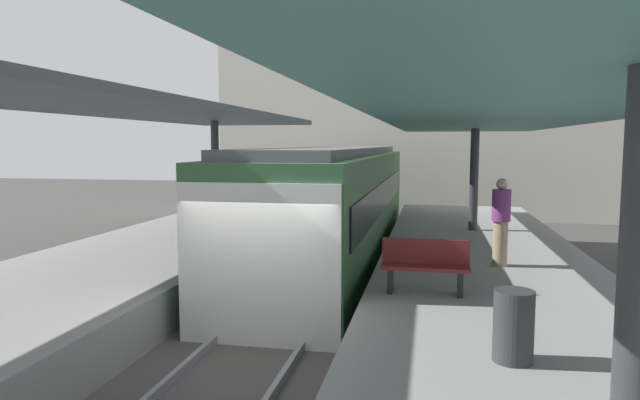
% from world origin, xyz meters
% --- Properties ---
extents(ground_plane, '(80.00, 80.00, 0.00)m').
position_xyz_m(ground_plane, '(0.00, 0.00, 0.00)').
color(ground_plane, '#383835').
extents(platform_left, '(4.40, 28.00, 1.00)m').
position_xyz_m(platform_left, '(-3.80, 0.00, 0.50)').
color(platform_left, gray).
rests_on(platform_left, ground_plane).
extents(platform_right, '(4.40, 28.00, 1.00)m').
position_xyz_m(platform_right, '(3.80, 0.00, 0.50)').
color(platform_right, gray).
rests_on(platform_right, ground_plane).
extents(track_ballast, '(3.20, 28.00, 0.20)m').
position_xyz_m(track_ballast, '(0.00, 0.00, 0.10)').
color(track_ballast, '#423F3D').
rests_on(track_ballast, ground_plane).
extents(rail_near_side, '(0.08, 28.00, 0.14)m').
position_xyz_m(rail_near_side, '(-0.72, 0.00, 0.27)').
color(rail_near_side, slate).
rests_on(rail_near_side, track_ballast).
extents(rail_far_side, '(0.08, 28.00, 0.14)m').
position_xyz_m(rail_far_side, '(0.72, 0.00, 0.27)').
color(rail_far_side, slate).
rests_on(rail_far_side, track_ballast).
extents(commuter_train, '(2.78, 15.02, 3.10)m').
position_xyz_m(commuter_train, '(0.00, 7.42, 1.73)').
color(commuter_train, '#2D5633').
rests_on(commuter_train, track_ballast).
extents(canopy_left, '(4.18, 21.00, 3.25)m').
position_xyz_m(canopy_left, '(-3.80, 1.40, 4.13)').
color(canopy_left, '#333335').
rests_on(canopy_left, platform_left).
extents(canopy_right, '(4.18, 21.00, 2.99)m').
position_xyz_m(canopy_right, '(3.80, 1.40, 3.87)').
color(canopy_right, '#333335').
rests_on(canopy_right, platform_right).
extents(platform_bench, '(1.40, 0.41, 0.86)m').
position_xyz_m(platform_bench, '(2.57, 0.73, 1.46)').
color(platform_bench, black).
rests_on(platform_bench, platform_right).
extents(litter_bin, '(0.44, 0.44, 0.80)m').
position_xyz_m(litter_bin, '(3.56, -1.99, 1.40)').
color(litter_bin, '#2D2D30').
rests_on(litter_bin, platform_right).
extents(passenger_near_bench, '(0.36, 0.36, 1.73)m').
position_xyz_m(passenger_near_bench, '(3.99, 3.07, 1.90)').
color(passenger_near_bench, '#998460').
rests_on(passenger_near_bench, platform_right).
extents(station_building_backdrop, '(18.00, 6.00, 11.00)m').
position_xyz_m(station_building_backdrop, '(1.70, 20.00, 5.50)').
color(station_building_backdrop, beige).
rests_on(station_building_backdrop, ground_plane).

